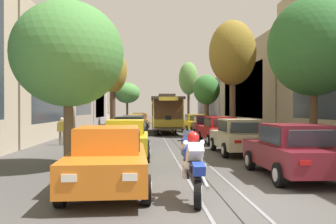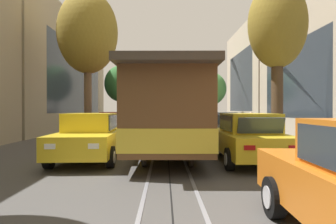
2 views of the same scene
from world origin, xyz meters
The scene contains 19 objects.
ground_plane centered at (0.00, 24.66, 0.00)m, with size 160.00×160.00×0.00m, color #4C4947.
trolley_track_rails centered at (0.00, 28.83, 0.00)m, with size 1.14×69.65×0.01m.
parked_car_orange_near_left centered at (-2.65, 1.27, 0.80)m, with size 2.10×4.40×1.58m.
parked_car_yellow_second_left centered at (-2.56, 7.31, 0.80)m, with size 2.01×4.36×1.58m.
parked_car_black_mid_left centered at (-2.68, 13.24, 0.80)m, with size 2.11×4.41×1.58m.
parked_car_grey_fourth_left centered at (-2.65, 19.68, 0.80)m, with size 2.10×4.41×1.58m.
parked_car_yellow_fifth_left centered at (-2.58, 25.07, 0.80)m, with size 2.03×4.37×1.58m.
parked_car_maroon_near_right centered at (2.61, 2.74, 0.80)m, with size 2.02×4.37×1.58m.
parked_car_beige_second_right centered at (2.42, 8.34, 0.80)m, with size 2.00×4.36×1.58m.
parked_car_red_mid_right centered at (2.60, 13.38, 0.80)m, with size 2.10×4.41×1.58m.
parked_car_maroon_fourth_right centered at (2.68, 18.98, 0.80)m, with size 2.11×4.41×1.58m.
parked_car_yellow_fifth_right centered at (2.64, 24.64, 0.80)m, with size 2.13×4.42×1.58m.
street_tree_kerb_left_near centered at (-4.40, 4.91, 3.90)m, with size 3.81×4.05×5.72m.
street_tree_kerb_left_second centered at (-4.54, 22.58, 5.10)m, with size 2.41×2.04×7.08m.
street_tree_kerb_right_near centered at (4.55, 5.47, 4.36)m, with size 3.39×3.34×6.23m.
street_tree_kerb_right_second centered at (4.52, 18.04, 6.07)m, with size 3.41×3.18×8.49m.
cable_car_trolley centered at (0.00, 23.69, 1.66)m, with size 2.72×9.16×3.28m.
motorcycle_with_rider centered at (-0.70, 0.14, 0.80)m, with size 0.56×1.96×1.54m.
pedestrian_on_left_pavement centered at (-6.47, 12.88, 0.88)m, with size 0.55×0.33×1.57m.
Camera 2 is at (0.13, 34.15, 1.69)m, focal length 30.02 mm.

